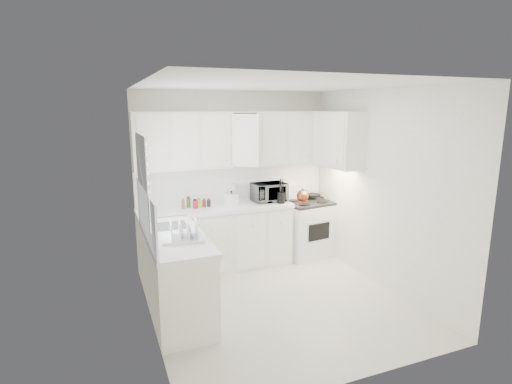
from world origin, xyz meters
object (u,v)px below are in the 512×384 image
tea_kettle (303,195)px  dish_rack (183,229)px  stove (307,221)px  microwave (269,190)px  utensil_crock (281,191)px  rice_cooker (232,198)px

tea_kettle → dish_rack: 2.38m
tea_kettle → dish_rack: bearing=-173.3°
stove → microwave: size_ratio=2.26×
microwave → dish_rack: (-1.61, -1.36, -0.05)m
tea_kettle → utensil_crock: utensil_crock is taller
tea_kettle → microwave: microwave is taller
tea_kettle → stove: bearing=19.2°
microwave → tea_kettle: bearing=-25.8°
tea_kettle → rice_cooker: bearing=149.9°
microwave → utensil_crock: (0.11, -0.20, 0.02)m
microwave → utensil_crock: bearing=-63.9°
tea_kettle → utensil_crock: bearing=157.6°
stove → tea_kettle: 0.54m
tea_kettle → microwave: 0.52m
stove → dish_rack: size_ratio=2.55×
rice_cooker → utensil_crock: utensil_crock is taller
stove → microwave: bearing=168.5°
stove → utensil_crock: utensil_crock is taller
microwave → utensil_crock: 0.23m
rice_cooker → dish_rack: (-0.98, -1.31, 0.01)m
rice_cooker → dish_rack: bearing=-126.4°
stove → rice_cooker: bearing=172.4°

